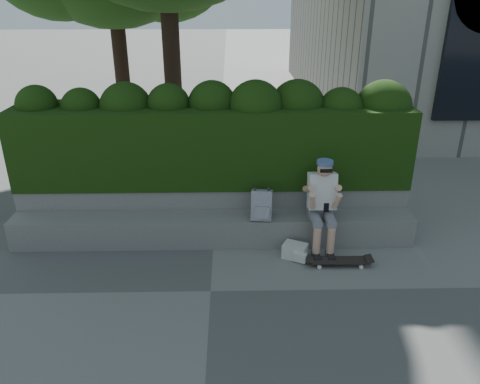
{
  "coord_description": "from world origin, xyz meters",
  "views": [
    {
      "loc": [
        0.27,
        -4.99,
        3.59
      ],
      "look_at": [
        0.4,
        1.0,
        0.95
      ],
      "focal_mm": 35.0,
      "sensor_mm": 36.0,
      "label": 1
    }
  ],
  "objects_px": {
    "backpack_plaid": "(262,205)",
    "backpack_ground": "(295,251)",
    "person": "(322,202)",
    "skateboard": "(339,261)"
  },
  "relations": [
    {
      "from": "backpack_plaid",
      "to": "backpack_ground",
      "type": "relative_size",
      "value": 1.34
    },
    {
      "from": "backpack_plaid",
      "to": "backpack_ground",
      "type": "height_order",
      "value": "backpack_plaid"
    },
    {
      "from": "person",
      "to": "skateboard",
      "type": "relative_size",
      "value": 1.66
    },
    {
      "from": "person",
      "to": "backpack_ground",
      "type": "bearing_deg",
      "value": -145.58
    },
    {
      "from": "skateboard",
      "to": "backpack_plaid",
      "type": "distance_m",
      "value": 1.35
    },
    {
      "from": "person",
      "to": "backpack_plaid",
      "type": "distance_m",
      "value": 0.87
    },
    {
      "from": "person",
      "to": "backpack_ground",
      "type": "height_order",
      "value": "person"
    },
    {
      "from": "person",
      "to": "backpack_plaid",
      "type": "xyz_separation_m",
      "value": [
        -0.86,
        0.08,
        -0.08
      ]
    },
    {
      "from": "person",
      "to": "backpack_ground",
      "type": "xyz_separation_m",
      "value": [
        -0.4,
        -0.27,
        -0.65
      ]
    },
    {
      "from": "person",
      "to": "backpack_ground",
      "type": "distance_m",
      "value": 0.8
    }
  ]
}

